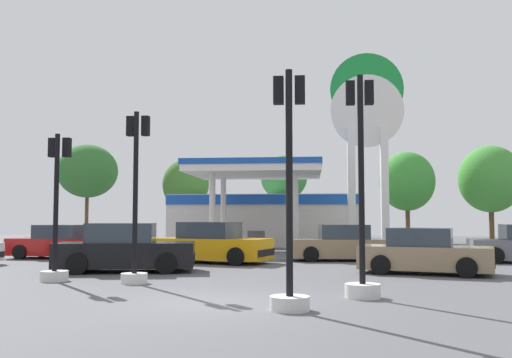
{
  "coord_description": "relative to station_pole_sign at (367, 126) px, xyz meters",
  "views": [
    {
      "loc": [
        2.07,
        -12.15,
        1.84
      ],
      "look_at": [
        -0.5,
        13.64,
        3.6
      ],
      "focal_mm": 39.6,
      "sensor_mm": 36.0,
      "label": 1
    }
  ],
  "objects": [
    {
      "name": "car_2",
      "position": [
        -9.34,
        -12.28,
        -6.07
      ],
      "size": [
        4.86,
        2.71,
        1.64
      ],
      "color": "black",
      "rests_on": "ground"
    },
    {
      "name": "tree_1",
      "position": [
        -12.48,
        10.63,
        -2.53
      ],
      "size": [
        3.48,
        3.48,
        6.21
      ],
      "color": "brown",
      "rests_on": "ground"
    },
    {
      "name": "ground_plane",
      "position": [
        -5.09,
        -18.83,
        -6.82
      ],
      "size": [
        90.0,
        90.0,
        0.0
      ],
      "primitive_type": "plane",
      "color": "#56565B",
      "rests_on": "ground"
    },
    {
      "name": "traffic_signal_0",
      "position": [
        -3.48,
        -19.64,
        -5.17
      ],
      "size": [
        0.8,
        0.8,
        4.83
      ],
      "color": "silver",
      "rests_on": "ground"
    },
    {
      "name": "car_3",
      "position": [
        0.61,
        -12.0,
        -6.14
      ],
      "size": [
        4.49,
        2.84,
        1.49
      ],
      "color": "black",
      "rests_on": "ground"
    },
    {
      "name": "tree_2",
      "position": [
        -5.1,
        10.93,
        -2.06
      ],
      "size": [
        3.46,
        3.46,
        6.45
      ],
      "color": "brown",
      "rests_on": "ground"
    },
    {
      "name": "tree_4",
      "position": [
        10.17,
        12.28,
        -2.15
      ],
      "size": [
        4.62,
        4.62,
        7.17
      ],
      "color": "brown",
      "rests_on": "ground"
    },
    {
      "name": "station_pole_sign",
      "position": [
        0.0,
        0.0,
        0.0
      ],
      "size": [
        3.99,
        0.56,
        10.86
      ],
      "color": "white",
      "rests_on": "ground"
    },
    {
      "name": "traffic_signal_3",
      "position": [
        -1.88,
        -17.72,
        -5.17
      ],
      "size": [
        0.82,
        0.82,
        5.17
      ],
      "color": "silver",
      "rests_on": "ground"
    },
    {
      "name": "traffic_signal_1",
      "position": [
        -10.46,
        -15.15,
        -5.39
      ],
      "size": [
        0.79,
        0.79,
        4.29
      ],
      "color": "silver",
      "rests_on": "ground"
    },
    {
      "name": "tree_0",
      "position": [
        -20.4,
        11.2,
        -1.4
      ],
      "size": [
        4.63,
        4.63,
        7.5
      ],
      "color": "brown",
      "rests_on": "ground"
    },
    {
      "name": "gas_station",
      "position": [
        -6.1,
        6.1,
        -4.87
      ],
      "size": [
        12.08,
        13.61,
        4.8
      ],
      "color": "beige",
      "rests_on": "ground"
    },
    {
      "name": "tree_3",
      "position": [
        3.88,
        10.93,
        -2.37
      ],
      "size": [
        3.98,
        3.98,
        6.61
      ],
      "color": "brown",
      "rests_on": "ground"
    },
    {
      "name": "traffic_signal_2",
      "position": [
        -7.97,
        -15.5,
        -5.04
      ],
      "size": [
        0.73,
        0.73,
        4.83
      ],
      "color": "silver",
      "rests_on": "ground"
    },
    {
      "name": "car_6",
      "position": [
        -7.06,
        -8.25,
        -6.07
      ],
      "size": [
        4.95,
        3.1,
        1.65
      ],
      "color": "black",
      "rests_on": "ground"
    },
    {
      "name": "car_0",
      "position": [
        -1.81,
        -6.56,
        -6.13
      ],
      "size": [
        4.4,
        2.23,
        1.53
      ],
      "color": "black",
      "rests_on": "ground"
    },
    {
      "name": "car_5",
      "position": [
        -14.38,
        -6.55,
        -6.14
      ],
      "size": [
        4.35,
        2.23,
        1.5
      ],
      "color": "black",
      "rests_on": "ground"
    }
  ]
}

